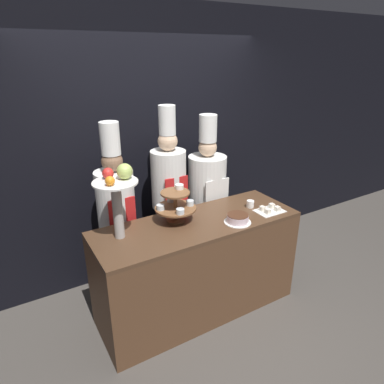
% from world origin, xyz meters
% --- Properties ---
extents(ground_plane, '(14.00, 14.00, 0.00)m').
position_xyz_m(ground_plane, '(0.00, 0.00, 0.00)').
color(ground_plane, '#47423D').
extents(wall_back, '(10.00, 0.06, 2.80)m').
position_xyz_m(wall_back, '(0.00, 1.28, 1.40)').
color(wall_back, black).
rests_on(wall_back, ground_plane).
extents(buffet_counter, '(1.86, 0.65, 0.94)m').
position_xyz_m(buffet_counter, '(0.00, 0.33, 0.47)').
color(buffet_counter, brown).
rests_on(buffet_counter, ground_plane).
extents(tiered_stand, '(0.36, 0.36, 0.32)m').
position_xyz_m(tiered_stand, '(-0.16, 0.45, 1.10)').
color(tiered_stand, brown).
rests_on(tiered_stand, buffet_counter).
extents(fruit_pedestal, '(0.35, 0.35, 0.60)m').
position_xyz_m(fruit_pedestal, '(-0.66, 0.43, 1.35)').
color(fruit_pedestal, '#B2ADA8').
rests_on(fruit_pedestal, buffet_counter).
extents(cake_round, '(0.24, 0.24, 0.08)m').
position_xyz_m(cake_round, '(0.30, 0.14, 0.98)').
color(cake_round, white).
rests_on(cake_round, buffet_counter).
extents(cup_white, '(0.07, 0.07, 0.07)m').
position_xyz_m(cup_white, '(0.60, 0.33, 0.98)').
color(cup_white, white).
rests_on(cup_white, buffet_counter).
extents(cake_square_tray, '(0.26, 0.19, 0.05)m').
position_xyz_m(cake_square_tray, '(0.70, 0.17, 0.96)').
color(cake_square_tray, white).
rests_on(cake_square_tray, buffet_counter).
extents(chef_left, '(0.35, 0.35, 1.78)m').
position_xyz_m(chef_left, '(-0.54, 0.90, 0.95)').
color(chef_left, '#28282D').
rests_on(chef_left, ground_plane).
extents(chef_center_left, '(0.35, 0.35, 1.88)m').
position_xyz_m(chef_center_left, '(0.01, 0.90, 1.02)').
color(chef_center_left, black).
rests_on(chef_center_left, ground_plane).
extents(chef_center_right, '(0.40, 0.40, 1.76)m').
position_xyz_m(chef_center_right, '(0.47, 0.90, 0.93)').
color(chef_center_right, '#28282D').
rests_on(chef_center_right, ground_plane).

